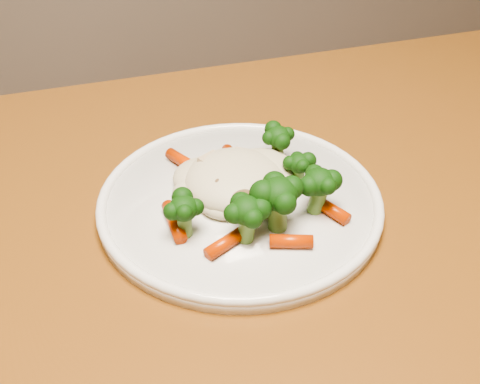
% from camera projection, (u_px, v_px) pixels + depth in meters
% --- Properties ---
extents(dining_table, '(1.15, 0.77, 0.75)m').
position_uv_depth(dining_table, '(314.00, 321.00, 0.61)').
color(dining_table, brown).
rests_on(dining_table, ground).
extents(plate, '(0.27, 0.27, 0.01)m').
position_uv_depth(plate, '(240.00, 203.00, 0.58)').
color(plate, white).
rests_on(plate, dining_table).
extents(meal, '(0.17, 0.18, 0.05)m').
position_uv_depth(meal, '(250.00, 183.00, 0.56)').
color(meal, beige).
rests_on(meal, plate).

